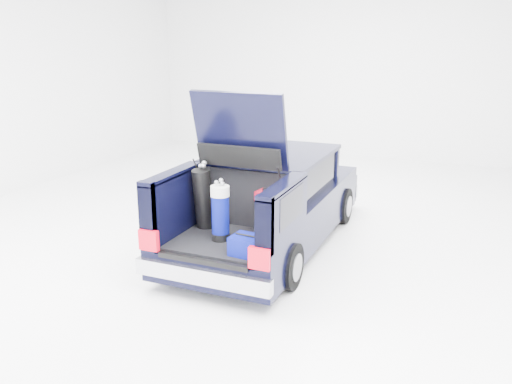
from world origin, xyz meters
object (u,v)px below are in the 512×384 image
at_px(black_golf_bag, 203,198).
at_px(blue_duffel, 251,246).
at_px(car, 271,201).
at_px(blue_golf_bag, 220,212).
at_px(red_suitcase, 271,214).

bearing_deg(black_golf_bag, blue_duffel, -21.33).
relative_size(car, blue_golf_bag, 5.70).
relative_size(car, red_suitcase, 7.45).
relative_size(red_suitcase, black_golf_bag, 0.67).
height_order(red_suitcase, blue_duffel, red_suitcase).
distance_m(black_golf_bag, blue_golf_bag, 0.54).
distance_m(car, red_suitcase, 1.30).
height_order(red_suitcase, black_golf_bag, black_golf_bag).
xyz_separation_m(blue_golf_bag, blue_duffel, (0.57, -0.33, -0.25)).
distance_m(black_golf_bag, blue_duffel, 1.23).
xyz_separation_m(car, blue_duffel, (0.50, -1.95, 0.04)).
relative_size(black_golf_bag, blue_duffel, 1.80).
distance_m(blue_golf_bag, blue_duffel, 0.71).
bearing_deg(blue_golf_bag, blue_duffel, -49.98).
bearing_deg(blue_golf_bag, car, 67.60).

